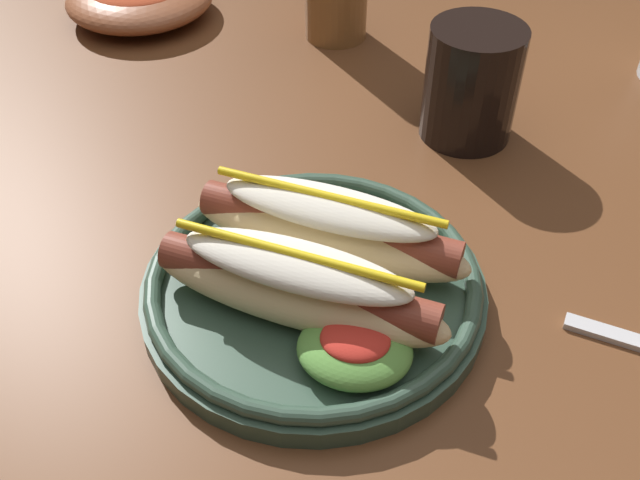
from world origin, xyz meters
TOP-DOWN VIEW (x-y plane):
  - dining_table at (0.00, 0.00)m, footprint 1.16×0.94m
  - hot_dog_plate at (-0.06, -0.11)m, footprint 0.24×0.24m
  - soda_cup at (0.04, 0.12)m, footprint 0.08×0.08m

SIDE VIEW (x-z plane):
  - dining_table at x=0.00m, z-range 0.27..1.01m
  - hot_dog_plate at x=-0.06m, z-range 0.73..0.80m
  - soda_cup at x=0.04m, z-range 0.74..0.84m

